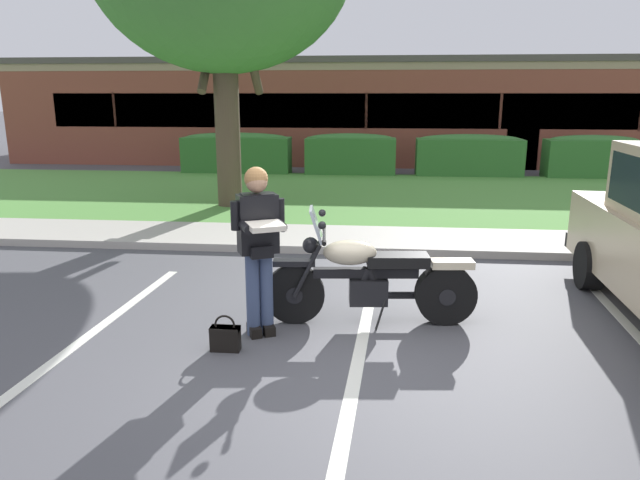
{
  "coord_description": "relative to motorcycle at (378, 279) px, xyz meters",
  "views": [
    {
      "loc": [
        0.29,
        -5.03,
        2.39
      ],
      "look_at": [
        -0.32,
        1.03,
        0.85
      ],
      "focal_mm": 32.71,
      "sensor_mm": 36.0,
      "label": 1
    }
  ],
  "objects": [
    {
      "name": "ground_plane",
      "position": [
        -0.32,
        -0.85,
        -0.49
      ],
      "size": [
        140.0,
        140.0,
        0.0
      ],
      "primitive_type": "plane",
      "color": "#4C4C51"
    },
    {
      "name": "curb_strip",
      "position": [
        -0.32,
        2.74,
        -0.43
      ],
      "size": [
        60.0,
        0.2,
        0.12
      ],
      "primitive_type": "cube",
      "color": "#ADA89E",
      "rests_on": "ground"
    },
    {
      "name": "concrete_walk",
      "position": [
        -0.32,
        3.59,
        -0.45
      ],
      "size": [
        60.0,
        1.5,
        0.08
      ],
      "primitive_type": "cube",
      "color": "#ADA89E",
      "rests_on": "ground"
    },
    {
      "name": "grass_lawn",
      "position": [
        -0.32,
        7.87,
        -0.46
      ],
      "size": [
        60.0,
        7.06,
        0.06
      ],
      "primitive_type": "cube",
      "color": "#518E3D",
      "rests_on": "ground"
    },
    {
      "name": "stall_stripe_0",
      "position": [
        -2.91,
        -0.65,
        -0.49
      ],
      "size": [
        0.34,
        4.4,
        0.01
      ],
      "primitive_type": "cube",
      "rotation": [
        0.0,
        0.0,
        -0.05
      ],
      "color": "silver",
      "rests_on": "ground"
    },
    {
      "name": "stall_stripe_1",
      "position": [
        -0.15,
        -0.65,
        -0.49
      ],
      "size": [
        0.34,
        4.4,
        0.01
      ],
      "primitive_type": "cube",
      "rotation": [
        0.0,
        0.0,
        -0.05
      ],
      "color": "silver",
      "rests_on": "ground"
    },
    {
      "name": "motorcycle",
      "position": [
        0.0,
        0.0,
        0.0
      ],
      "size": [
        2.24,
        0.82,
        1.26
      ],
      "color": "black",
      "rests_on": "ground"
    },
    {
      "name": "rider_person",
      "position": [
        -1.18,
        -0.43,
        0.52
      ],
      "size": [
        0.58,
        0.67,
        1.7
      ],
      "color": "black",
      "rests_on": "ground"
    },
    {
      "name": "handbag",
      "position": [
        -1.43,
        -0.84,
        -0.34
      ],
      "size": [
        0.28,
        0.13,
        0.36
      ],
      "color": "black",
      "rests_on": "ground"
    },
    {
      "name": "hedge_left",
      "position": [
        -4.3,
        11.52,
        0.16
      ],
      "size": [
        3.25,
        0.9,
        1.24
      ],
      "color": "#336B2D",
      "rests_on": "ground"
    },
    {
      "name": "hedge_center_left",
      "position": [
        -0.86,
        11.52,
        0.16
      ],
      "size": [
        2.65,
        0.9,
        1.24
      ],
      "color": "#336B2D",
      "rests_on": "ground"
    },
    {
      "name": "hedge_center_right",
      "position": [
        2.59,
        11.52,
        0.16
      ],
      "size": [
        3.04,
        0.9,
        1.24
      ],
      "color": "#336B2D",
      "rests_on": "ground"
    },
    {
      "name": "hedge_right",
      "position": [
        6.04,
        11.52,
        0.16
      ],
      "size": [
        2.58,
        0.9,
        1.24
      ],
      "color": "#336B2D",
      "rests_on": "ground"
    },
    {
      "name": "brick_building",
      "position": [
        -0.45,
        18.43,
        1.28
      ],
      "size": [
        25.0,
        10.43,
        3.54
      ],
      "color": "brown",
      "rests_on": "ground"
    }
  ]
}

